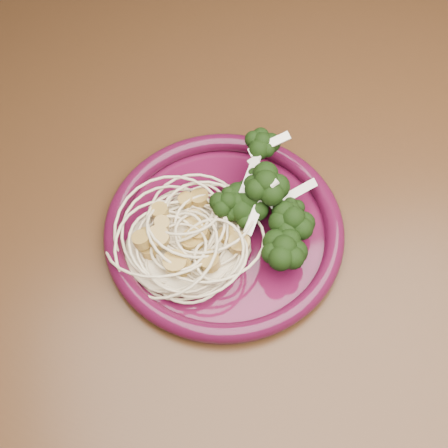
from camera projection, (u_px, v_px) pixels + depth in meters
The scene contains 6 objects.
dining_table at pixel (266, 226), 0.75m from camera, with size 1.20×0.80×0.75m.
dinner_plate at pixel (224, 230), 0.62m from camera, with size 0.29×0.29×0.02m.
spaghetti_pile at pixel (188, 242), 0.60m from camera, with size 0.13×0.11×0.03m, color beige.
scallop_cluster at pixel (186, 224), 0.57m from camera, with size 0.11×0.11×0.04m, color #B69041, non-canonical shape.
broccoli_pile at pixel (267, 198), 0.62m from camera, with size 0.09×0.14×0.05m, color black.
onion_garnish at pixel (269, 180), 0.59m from camera, with size 0.06×0.09×0.05m, color white, non-canonical shape.
Camera 1 is at (-0.15, -0.37, 1.29)m, focal length 50.00 mm.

